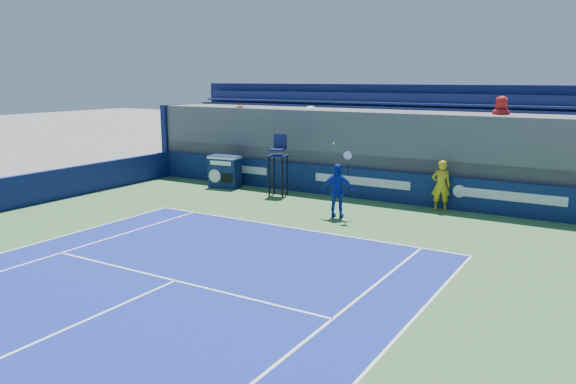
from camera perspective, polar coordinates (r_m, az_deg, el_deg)
The scene contains 6 objects.
ball_person at distance 20.69m, azimuth 15.28°, elevation 0.65°, with size 0.66×0.44×1.82m, color gold.
back_hoarding at distance 22.17m, azimuth 7.52°, elevation 0.83°, with size 20.40×0.21×1.20m.
match_clock at distance 24.40m, azimuth -6.45°, elevation 2.17°, with size 1.41×0.91×1.40m.
umpire_chair at distance 22.44m, azimuth -0.98°, elevation 3.45°, with size 0.83×0.83×2.48m.
tennis_player at distance 18.96m, azimuth 5.09°, elevation 0.11°, with size 1.16×0.70×2.57m.
stadium_seating at distance 23.86m, azimuth 9.58°, elevation 4.53°, with size 21.00×4.05×4.40m.
Camera 1 is at (8.70, -2.88, 4.68)m, focal length 35.00 mm.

